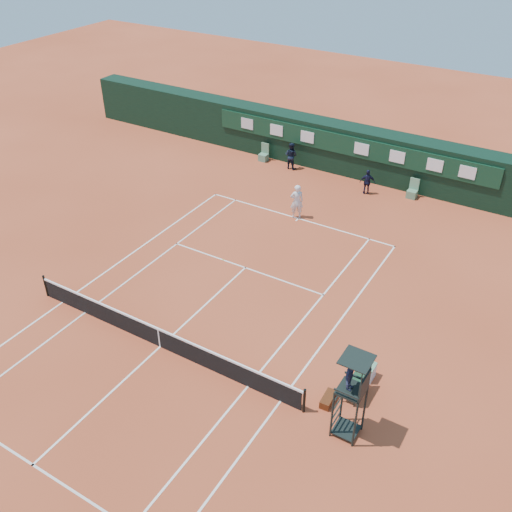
{
  "coord_description": "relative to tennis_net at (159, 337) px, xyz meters",
  "views": [
    {
      "loc": [
        11.97,
        -12.45,
        15.64
      ],
      "look_at": [
        0.84,
        6.0,
        1.2
      ],
      "focal_mm": 40.0,
      "sensor_mm": 36.0,
      "label": 1
    }
  ],
  "objects": [
    {
      "name": "player_bench",
      "position": [
        7.71,
        1.67,
        0.09
      ],
      "size": [
        0.56,
        1.2,
        1.1
      ],
      "color": "#183C24",
      "rests_on": "ground"
    },
    {
      "name": "court_lines",
      "position": [
        0.0,
        0.0,
        -0.5
      ],
      "size": [
        11.05,
        23.85,
        0.01
      ],
      "color": "white",
      "rests_on": "ground"
    },
    {
      "name": "cooler",
      "position": [
        7.65,
        2.68,
        -0.18
      ],
      "size": [
        0.57,
        0.57,
        0.65
      ],
      "color": "silver",
      "rests_on": "ground"
    },
    {
      "name": "back_wall",
      "position": [
        0.0,
        18.74,
        1.0
      ],
      "size": [
        40.0,
        1.65,
        3.0
      ],
      "color": "black",
      "rests_on": "ground"
    },
    {
      "name": "ball_kid_right",
      "position": [
        2.05,
        16.56,
        0.24
      ],
      "size": [
        0.95,
        0.69,
        1.5
      ],
      "primitive_type": "imported",
      "rotation": [
        0.0,
        0.0,
        3.56
      ],
      "color": "black",
      "rests_on": "ground"
    },
    {
      "name": "ground",
      "position": [
        0.0,
        0.0,
        -0.51
      ],
      "size": [
        90.0,
        90.0,
        0.0
      ],
      "primitive_type": "plane",
      "color": "#C4502E",
      "rests_on": "ground"
    },
    {
      "name": "linesman_chair_left",
      "position": [
        -5.5,
        17.48,
        -0.19
      ],
      "size": [
        0.55,
        0.5,
        1.15
      ],
      "color": "#568364",
      "rests_on": "ground"
    },
    {
      "name": "tennis_ball",
      "position": [
        -1.26,
        6.39,
        -0.48
      ],
      "size": [
        0.07,
        0.07,
        0.07
      ],
      "primitive_type": "sphere",
      "color": "yellow",
      "rests_on": "ground"
    },
    {
      "name": "tennis_net",
      "position": [
        0.0,
        0.0,
        0.0
      ],
      "size": [
        12.9,
        0.1,
        1.1
      ],
      "color": "black",
      "rests_on": "ground"
    },
    {
      "name": "linesman_chair_right",
      "position": [
        4.5,
        17.48,
        -0.19
      ],
      "size": [
        0.55,
        0.5,
        1.15
      ],
      "color": "#55835F",
      "rests_on": "ground"
    },
    {
      "name": "ball_kid_left",
      "position": [
        -3.42,
        17.34,
        0.35
      ],
      "size": [
        0.86,
        0.69,
        1.73
      ],
      "primitive_type": "imported",
      "rotation": [
        0.0,
        0.0,
        3.1
      ],
      "color": "black",
      "rests_on": "ground"
    },
    {
      "name": "player",
      "position": [
        -0.19,
        11.96,
        0.47
      ],
      "size": [
        0.85,
        0.8,
        1.96
      ],
      "primitive_type": "imported",
      "rotation": [
        0.0,
        0.0,
        3.77
      ],
      "color": "silver",
      "rests_on": "ground"
    },
    {
      "name": "tennis_bag",
      "position": [
        6.95,
        0.83,
        -0.36
      ],
      "size": [
        0.4,
        0.83,
        0.31
      ],
      "primitive_type": "cube",
      "rotation": [
        0.0,
        0.0,
        0.05
      ],
      "color": "black",
      "rests_on": "ground"
    },
    {
      "name": "umpire_chair",
      "position": [
        8.02,
        -0.06,
        1.95
      ],
      "size": [
        0.96,
        0.95,
        3.42
      ],
      "color": "black",
      "rests_on": "ground"
    }
  ]
}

